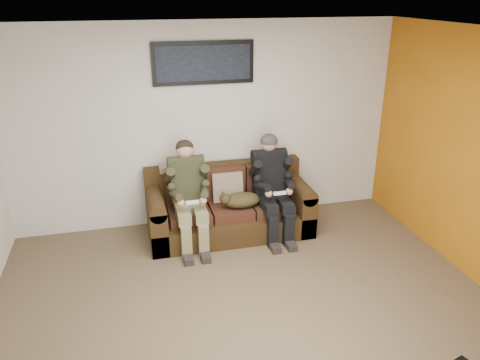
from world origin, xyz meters
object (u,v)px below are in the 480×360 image
object	(u,v)px
cat	(241,200)
person_left	(188,189)
sofa	(228,208)
person_right	(272,181)
framed_poster	(203,63)

from	to	relation	value
cat	person_left	bearing A→B (deg)	176.18
sofa	person_right	distance (m)	0.68
sofa	cat	xyz separation A→B (m)	(0.11, -0.21, 0.19)
sofa	person_left	distance (m)	0.67
sofa	person_right	xyz separation A→B (m)	(0.53, -0.17, 0.39)
person_right	framed_poster	world-z (taller)	framed_poster
cat	framed_poster	xyz separation A→B (m)	(-0.31, 0.61, 1.59)
person_right	cat	distance (m)	0.46
sofa	cat	size ratio (longest dim) A/B	3.11
person_right	cat	size ratio (longest dim) A/B	1.93
person_left	person_right	size ratio (longest dim) A/B	0.99
person_left	person_right	distance (m)	1.05
person_right	framed_poster	distance (m)	1.67
person_right	framed_poster	xyz separation A→B (m)	(-0.73, 0.56, 1.39)
sofa	framed_poster	distance (m)	1.84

